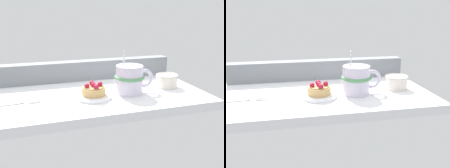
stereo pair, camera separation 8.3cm
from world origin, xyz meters
TOP-DOWN VIEW (x-y plane):
  - ground_plane at (0.00, 0.00)cm, footprint 70.67×40.34cm
  - window_rail_back at (0.00, 17.55)cm, footprint 69.25×5.24cm
  - dessert_plate at (-2.70, -5.51)cm, footprint 11.00×11.00cm
  - raspberry_tart at (-2.69, -5.51)cm, footprint 7.47×7.47cm
  - coffee_mug at (10.21, -4.02)cm, footprint 13.82×10.22cm
  - dessert_fork at (-27.92, -4.09)cm, footprint 18.21×2.90cm
  - sugar_bowl at (25.59, -1.39)cm, footprint 8.09×8.09cm

SIDE VIEW (x-z plane):
  - ground_plane at x=0.00cm, z-range -2.88..0.00cm
  - dessert_fork at x=-27.92cm, z-range 0.00..0.60cm
  - dessert_plate at x=-2.70cm, z-range -0.04..1.14cm
  - sugar_bowl at x=25.59cm, z-range 0.14..4.80cm
  - raspberry_tart at x=-2.69cm, z-range 0.72..4.79cm
  - window_rail_back at x=0.00cm, z-range 0.00..7.64cm
  - coffee_mug at x=10.21cm, z-range -2.41..12.15cm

